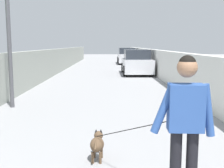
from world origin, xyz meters
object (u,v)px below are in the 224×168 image
at_px(car_near, 137,63).
at_px(person_skateboarder, 185,117).
at_px(lamp_post, 8,15).
at_px(dog, 98,143).
at_px(car_far, 127,56).

bearing_deg(car_near, person_skateboarder, 176.45).
bearing_deg(lamp_post, person_skateboarder, -144.37).
xyz_separation_m(dog, car_near, (13.23, -1.92, 0.44)).
bearing_deg(lamp_post, dog, -145.10).
xyz_separation_m(lamp_post, dog, (-3.86, -2.69, -2.41)).
distance_m(car_near, car_far, 9.82).
distance_m(dog, car_far, 23.14).
distance_m(lamp_post, car_near, 10.63).
relative_size(lamp_post, dog, 2.40).
height_order(person_skateboarder, car_near, person_skateboarder).
bearing_deg(car_far, lamp_post, 166.48).
height_order(lamp_post, car_far, lamp_post).
height_order(lamp_post, person_skateboarder, lamp_post).
height_order(person_skateboarder, dog, person_skateboarder).
xyz_separation_m(person_skateboarder, car_far, (24.38, -0.90, -0.34)).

